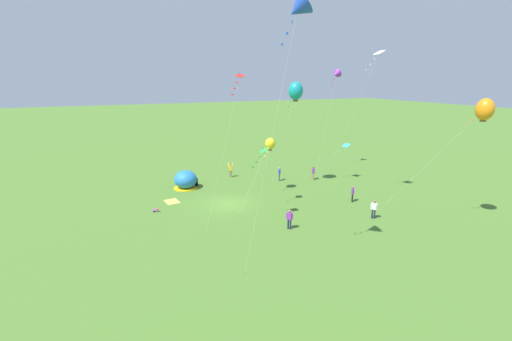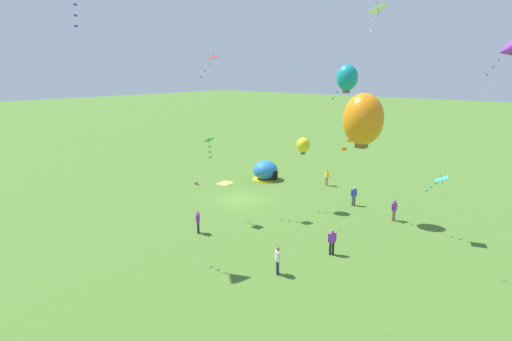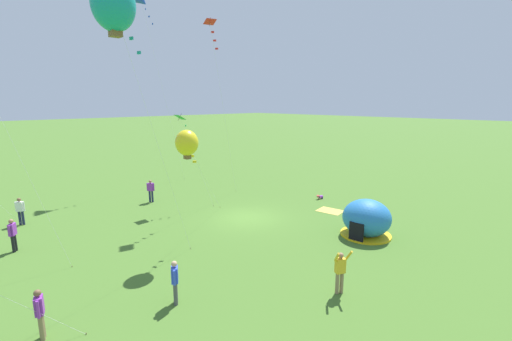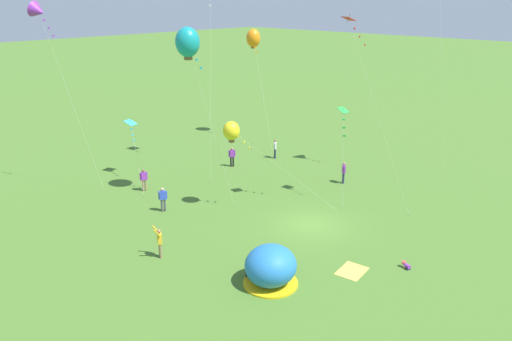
{
  "view_description": "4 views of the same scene",
  "coord_description": "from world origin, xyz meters",
  "px_view_note": "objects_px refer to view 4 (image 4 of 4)",
  "views": [
    {
      "loc": [
        31.04,
        -10.63,
        12.33
      ],
      "look_at": [
        1.32,
        2.54,
        3.57
      ],
      "focal_mm": 24.0,
      "sensor_mm": 36.0,
      "label": 1
    },
    {
      "loc": [
        25.84,
        23.5,
        11.55
      ],
      "look_at": [
        1.41,
        2.93,
        3.52
      ],
      "focal_mm": 28.0,
      "sensor_mm": 36.0,
      "label": 2
    },
    {
      "loc": [
        -15.62,
        14.66,
        7.5
      ],
      "look_at": [
        -1.64,
        0.87,
        3.53
      ],
      "focal_mm": 24.0,
      "sensor_mm": 36.0,
      "label": 3
    },
    {
      "loc": [
        -23.48,
        -17.37,
        13.93
      ],
      "look_at": [
        -0.33,
        4.5,
        2.7
      ],
      "focal_mm": 35.0,
      "sensor_mm": 36.0,
      "label": 4
    }
  ],
  "objects_px": {
    "toddler_crawling": "(406,265)",
    "kite_cyan": "(131,126)",
    "kite_teal": "(188,42)",
    "person_watching_sky": "(344,171)",
    "kite_orange": "(253,38)",
    "person_near_tent": "(232,156)",
    "person_arms_raised": "(159,241)",
    "popup_tent": "(271,266)",
    "kite_green": "(343,116)",
    "person_center_field": "(144,179)",
    "kite_red": "(353,29)",
    "person_strolling": "(275,148)",
    "kite_yellow": "(231,131)",
    "person_with_toddler": "(163,198)",
    "kite_purple": "(38,11)"
  },
  "relations": [
    {
      "from": "toddler_crawling",
      "to": "kite_cyan",
      "type": "xyz_separation_m",
      "value": [
        -1.68,
        23.14,
        3.99
      ]
    },
    {
      "from": "kite_cyan",
      "to": "kite_teal",
      "type": "bearing_deg",
      "value": -88.43
    },
    {
      "from": "person_watching_sky",
      "to": "kite_orange",
      "type": "distance_m",
      "value": 18.05
    },
    {
      "from": "person_near_tent",
      "to": "person_arms_raised",
      "type": "bearing_deg",
      "value": -148.55
    },
    {
      "from": "popup_tent",
      "to": "kite_orange",
      "type": "height_order",
      "value": "kite_orange"
    },
    {
      "from": "person_arms_raised",
      "to": "popup_tent",
      "type": "bearing_deg",
      "value": -70.68
    },
    {
      "from": "kite_cyan",
      "to": "kite_green",
      "type": "relative_size",
      "value": 0.77
    },
    {
      "from": "person_watching_sky",
      "to": "person_center_field",
      "type": "distance_m",
      "value": 15.31
    },
    {
      "from": "kite_red",
      "to": "kite_orange",
      "type": "height_order",
      "value": "kite_red"
    },
    {
      "from": "person_near_tent",
      "to": "person_strolling",
      "type": "height_order",
      "value": "same"
    },
    {
      "from": "kite_yellow",
      "to": "kite_cyan",
      "type": "distance_m",
      "value": 10.72
    },
    {
      "from": "popup_tent",
      "to": "kite_green",
      "type": "distance_m",
      "value": 13.66
    },
    {
      "from": "person_watching_sky",
      "to": "person_arms_raised",
      "type": "xyz_separation_m",
      "value": [
        -16.89,
        0.82,
        0.03
      ]
    },
    {
      "from": "kite_teal",
      "to": "kite_red",
      "type": "relative_size",
      "value": 0.93
    },
    {
      "from": "popup_tent",
      "to": "person_watching_sky",
      "type": "bearing_deg",
      "value": 20.51
    },
    {
      "from": "person_with_toddler",
      "to": "kite_green",
      "type": "xyz_separation_m",
      "value": [
        10.29,
        -7.25,
        5.06
      ]
    },
    {
      "from": "kite_yellow",
      "to": "person_center_field",
      "type": "bearing_deg",
      "value": 107.52
    },
    {
      "from": "kite_cyan",
      "to": "person_strolling",
      "type": "bearing_deg",
      "value": -24.88
    },
    {
      "from": "person_with_toddler",
      "to": "kite_yellow",
      "type": "relative_size",
      "value": 0.28
    },
    {
      "from": "person_watching_sky",
      "to": "kite_green",
      "type": "xyz_separation_m",
      "value": [
        -2.65,
        -1.42,
        5.06
      ]
    },
    {
      "from": "toddler_crawling",
      "to": "kite_green",
      "type": "relative_size",
      "value": 0.08
    },
    {
      "from": "person_arms_raised",
      "to": "person_center_field",
      "type": "bearing_deg",
      "value": 60.05
    },
    {
      "from": "person_near_tent",
      "to": "kite_red",
      "type": "xyz_separation_m",
      "value": [
        -1.15,
        -12.05,
        11.0
      ]
    },
    {
      "from": "kite_red",
      "to": "kite_green",
      "type": "height_order",
      "value": "kite_red"
    },
    {
      "from": "kite_purple",
      "to": "kite_red",
      "type": "height_order",
      "value": "kite_purple"
    },
    {
      "from": "popup_tent",
      "to": "kite_teal",
      "type": "xyz_separation_m",
      "value": [
        4.68,
        11.59,
        10.02
      ]
    },
    {
      "from": "kite_yellow",
      "to": "kite_green",
      "type": "height_order",
      "value": "kite_green"
    },
    {
      "from": "person_near_tent",
      "to": "person_strolling",
      "type": "bearing_deg",
      "value": -14.57
    },
    {
      "from": "kite_yellow",
      "to": "kite_orange",
      "type": "distance_m",
      "value": 19.45
    },
    {
      "from": "person_strolling",
      "to": "person_watching_sky",
      "type": "bearing_deg",
      "value": -97.9
    },
    {
      "from": "person_center_field",
      "to": "person_strolling",
      "type": "relative_size",
      "value": 1.0
    },
    {
      "from": "person_watching_sky",
      "to": "person_strolling",
      "type": "bearing_deg",
      "value": 82.1
    },
    {
      "from": "person_watching_sky",
      "to": "kite_teal",
      "type": "xyz_separation_m",
      "value": [
        -9.99,
        6.1,
        10.05
      ]
    },
    {
      "from": "kite_teal",
      "to": "popup_tent",
      "type": "bearing_deg",
      "value": -112.0
    },
    {
      "from": "person_arms_raised",
      "to": "kite_yellow",
      "type": "distance_m",
      "value": 9.0
    },
    {
      "from": "person_center_field",
      "to": "person_arms_raised",
      "type": "bearing_deg",
      "value": -119.95
    },
    {
      "from": "kite_cyan",
      "to": "kite_red",
      "type": "relative_size",
      "value": 0.4
    },
    {
      "from": "person_center_field",
      "to": "kite_orange",
      "type": "xyz_separation_m",
      "value": [
        16.93,
        4.81,
        8.96
      ]
    },
    {
      "from": "toddler_crawling",
      "to": "person_center_field",
      "type": "bearing_deg",
      "value": 98.99
    },
    {
      "from": "person_watching_sky",
      "to": "kite_teal",
      "type": "height_order",
      "value": "kite_teal"
    },
    {
      "from": "kite_green",
      "to": "kite_teal",
      "type": "bearing_deg",
      "value": 134.36
    },
    {
      "from": "kite_purple",
      "to": "kite_orange",
      "type": "bearing_deg",
      "value": -1.74
    },
    {
      "from": "kite_green",
      "to": "popup_tent",
      "type": "bearing_deg",
      "value": -161.29
    },
    {
      "from": "toddler_crawling",
      "to": "kite_yellow",
      "type": "height_order",
      "value": "kite_yellow"
    },
    {
      "from": "popup_tent",
      "to": "person_center_field",
      "type": "bearing_deg",
      "value": 78.86
    },
    {
      "from": "person_center_field",
      "to": "kite_cyan",
      "type": "xyz_separation_m",
      "value": [
        1.45,
        3.4,
        3.2
      ]
    },
    {
      "from": "kite_red",
      "to": "kite_green",
      "type": "xyz_separation_m",
      "value": [
        1.68,
        1.42,
        -5.94
      ]
    },
    {
      "from": "person_center_field",
      "to": "kite_red",
      "type": "relative_size",
      "value": 0.13
    },
    {
      "from": "kite_teal",
      "to": "person_center_field",
      "type": "bearing_deg",
      "value": 113.18
    },
    {
      "from": "person_arms_raised",
      "to": "person_center_field",
      "type": "distance_m",
      "value": 10.52
    }
  ]
}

